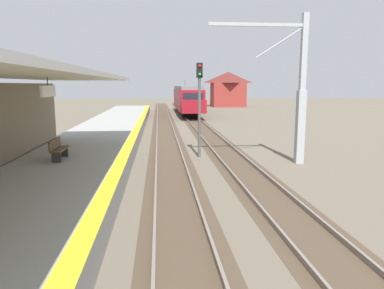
{
  "coord_description": "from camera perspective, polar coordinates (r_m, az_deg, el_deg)",
  "views": [
    {
      "loc": [
        1.34,
        0.26,
        4.02
      ],
      "look_at": [
        2.41,
        11.81,
        2.1
      ],
      "focal_mm": 33.78,
      "sensor_mm": 36.0,
      "label": 1
    }
  ],
  "objects": [
    {
      "name": "station_platform",
      "position": [
        16.59,
        -18.56,
        -3.52
      ],
      "size": [
        5.0,
        80.0,
        0.91
      ],
      "color": "#999993",
      "rests_on": "ground"
    },
    {
      "name": "track_pair_nearest_platform",
      "position": [
        20.15,
        -3.58,
        -1.99
      ],
      "size": [
        2.34,
        120.0,
        0.16
      ],
      "color": "#4C3D2D",
      "rests_on": "ground"
    },
    {
      "name": "track_pair_middle",
      "position": [
        20.52,
        5.95,
        -1.81
      ],
      "size": [
        2.34,
        120.0,
        0.16
      ],
      "color": "#4C3D2D",
      "rests_on": "ground"
    },
    {
      "name": "approaching_train",
      "position": [
        50.41,
        -0.77,
        7.3
      ],
      "size": [
        2.93,
        19.6,
        4.76
      ],
      "color": "maroon",
      "rests_on": "ground"
    },
    {
      "name": "rail_signal_post",
      "position": [
        20.0,
        1.18,
        7.03
      ],
      "size": [
        0.32,
        0.34,
        5.2
      ],
      "color": "#4C4C4C",
      "rests_on": "ground"
    },
    {
      "name": "catenary_pylon_far_side",
      "position": [
        19.09,
        16.1,
        7.78
      ],
      "size": [
        5.0,
        0.4,
        7.5
      ],
      "color": "#9EA3A8",
      "rests_on": "ground"
    },
    {
      "name": "platform_bench",
      "position": [
        16.2,
        -20.39,
        -0.6
      ],
      "size": [
        0.45,
        1.6,
        0.88
      ],
      "color": "brown",
      "rests_on": "station_platform"
    },
    {
      "name": "distant_trackside_house",
      "position": [
        68.22,
        5.7,
        8.78
      ],
      "size": [
        6.6,
        5.28,
        6.4
      ],
      "color": "maroon",
      "rests_on": "ground"
    }
  ]
}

